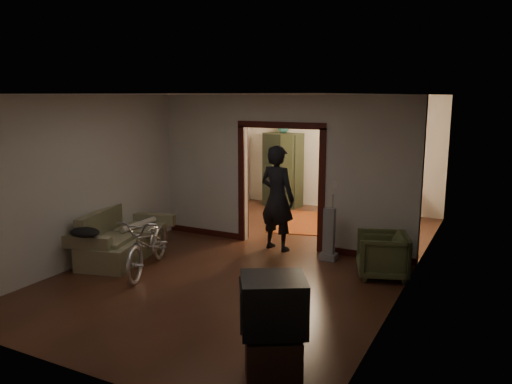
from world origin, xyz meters
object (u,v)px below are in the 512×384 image
Objects in this scene: person at (277,198)px; sofa at (123,233)px; armchair at (382,255)px; desk at (385,202)px; bicycle at (148,243)px; locker at (283,170)px.

sofa is at bearing 48.04° from person.
armchair is 3.95m from desk.
armchair is 0.78× the size of desk.
locker reaches higher than bicycle.
locker is (-0.07, 5.43, 0.47)m from bicycle.
person is at bearing -56.06° from locker.
desk is at bearing 44.17° from bicycle.
desk is (2.58, 5.30, -0.10)m from bicycle.
bicycle is at bearing -85.76° from armchair.
bicycle is (0.84, -0.35, 0.04)m from sofa.
locker is 1.89× the size of desk.
armchair is (3.40, 1.45, -0.11)m from bicycle.
locker is at bearing 157.91° from desk.
sofa is 0.92m from bicycle.
sofa is 1.89× the size of desk.
bicycle reaches higher than sofa.
armchair is at bearing 176.36° from person.
person is at bearing -123.72° from armchair.
armchair is 5.31m from locker.
bicycle is 3.69m from armchair.
locker is at bearing -157.73° from armchair.
armchair is 0.41× the size of locker.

